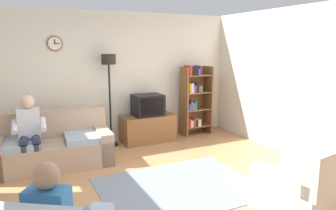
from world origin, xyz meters
TOP-DOWN VIEW (x-y plane):
  - ground_plane at (0.00, 0.00)m, footprint 12.00×12.00m
  - back_wall_assembly at (-0.00, 2.66)m, footprint 6.20×0.17m
  - right_wall at (2.86, 0.00)m, footprint 0.12×5.80m
  - couch at (-1.21, 1.70)m, footprint 1.95×1.00m
  - tv_stand at (0.75, 2.25)m, footprint 1.10×0.56m
  - tv at (0.75, 2.23)m, footprint 0.60×0.49m
  - bookshelf at (1.93, 2.32)m, footprint 0.68×0.36m
  - floor_lamp at (-0.02, 2.35)m, footprint 0.28×0.28m
  - armchair_near_bookshelf at (1.29, -1.27)m, footprint 0.92×0.99m
  - area_rug at (0.29, -0.00)m, footprint 2.20×1.70m
  - person_on_couch at (-1.56, 1.59)m, footprint 0.53×0.55m

SIDE VIEW (x-z plane):
  - ground_plane at x=0.00m, z-range 0.00..0.00m
  - area_rug at x=0.29m, z-range 0.00..0.01m
  - tv_stand at x=0.75m, z-range 0.00..0.57m
  - armchair_near_bookshelf at x=1.29m, z-range -0.16..0.74m
  - couch at x=-1.21m, z-range -0.14..0.76m
  - person_on_couch at x=-1.56m, z-range 0.08..1.32m
  - tv at x=0.75m, z-range 0.57..1.01m
  - bookshelf at x=1.93m, z-range 0.03..1.62m
  - right_wall at x=2.86m, z-range 0.00..2.70m
  - back_wall_assembly at x=0.00m, z-range 0.00..2.70m
  - floor_lamp at x=-0.02m, z-range 0.53..2.38m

